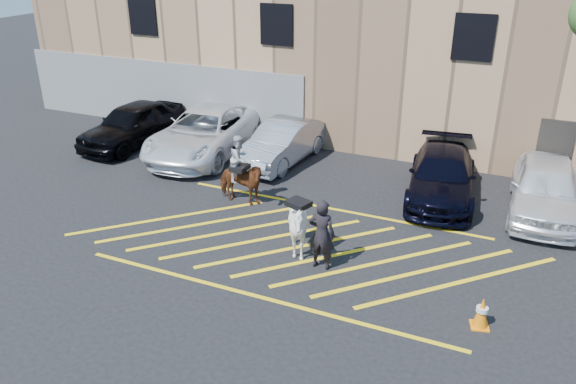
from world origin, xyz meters
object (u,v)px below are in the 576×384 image
at_px(car_white_suv, 545,188).
at_px(mounted_bay, 240,177).
at_px(car_silver_sedan, 283,143).
at_px(handler, 322,234).
at_px(car_blue_suv, 442,176).
at_px(car_black_suv, 133,124).
at_px(saddled_white, 298,226).
at_px(car_white_pickup, 205,132).
at_px(traffic_cone, 482,312).

xyz_separation_m(car_white_suv, mounted_bay, (-8.56, -3.02, 0.09)).
distance_m(car_silver_sedan, car_white_suv, 8.84).
relative_size(car_silver_sedan, handler, 2.43).
xyz_separation_m(car_silver_sedan, car_blue_suv, (5.83, -0.73, -0.03)).
distance_m(car_black_suv, car_blue_suv, 12.02).
relative_size(car_black_suv, mounted_bay, 2.19).
bearing_deg(car_blue_suv, saddled_white, -125.37).
height_order(car_white_pickup, car_silver_sedan, car_white_pickup).
bearing_deg(car_blue_suv, traffic_cone, -80.12).
distance_m(car_black_suv, car_silver_sedan, 6.23).
relative_size(handler, traffic_cone, 2.53).
relative_size(car_black_suv, traffic_cone, 6.64).
relative_size(car_black_suv, car_white_suv, 1.02).
bearing_deg(handler, car_white_suv, -134.34).
xyz_separation_m(mounted_bay, traffic_cone, (7.52, -3.32, -0.53)).
bearing_deg(traffic_cone, car_black_suv, 155.30).
bearing_deg(saddled_white, car_white_pickup, 137.96).
distance_m(car_blue_suv, saddled_white, 5.83).
height_order(car_white_pickup, car_white_suv, car_white_pickup).
bearing_deg(car_black_suv, car_blue_suv, 4.25).
relative_size(handler, mounted_bay, 0.84).
distance_m(car_white_pickup, car_blue_suv, 8.87).
xyz_separation_m(car_black_suv, car_blue_suv, (12.02, -0.11, -0.11)).
bearing_deg(car_white_pickup, handler, -44.92).
bearing_deg(handler, saddled_white, -24.19).
xyz_separation_m(car_black_suv, car_white_pickup, (3.16, 0.26, 0.02)).
xyz_separation_m(car_silver_sedan, mounted_bay, (0.25, -3.73, 0.15)).
bearing_deg(handler, car_silver_sedan, -60.23).
bearing_deg(car_silver_sedan, car_white_pickup, -167.39).
relative_size(car_silver_sedan, mounted_bay, 2.03).
bearing_deg(car_black_suv, traffic_cone, -19.95).
height_order(car_white_suv, mounted_bay, mounted_bay).
bearing_deg(car_silver_sedan, handler, -52.63).
xyz_separation_m(car_white_pickup, saddled_white, (6.10, -5.50, -0.00)).
bearing_deg(car_white_suv, mounted_bay, -161.97).
xyz_separation_m(car_white_pickup, handler, (6.85, -5.81, 0.08)).
relative_size(car_black_suv, saddled_white, 2.60).
height_order(car_silver_sedan, traffic_cone, car_silver_sedan).
xyz_separation_m(car_silver_sedan, saddled_white, (3.07, -5.87, 0.10)).
distance_m(car_silver_sedan, handler, 7.27).
distance_m(car_white_pickup, car_silver_sedan, 3.06).
distance_m(car_black_suv, traffic_cone, 15.37).
distance_m(car_black_suv, car_white_suv, 15.01).
distance_m(car_blue_suv, handler, 5.81).
bearing_deg(car_black_suv, car_silver_sedan, 10.53).
height_order(handler, mounted_bay, mounted_bay).
bearing_deg(traffic_cone, car_white_pickup, 148.27).
bearing_deg(mounted_bay, car_silver_sedan, 93.81).
distance_m(car_black_suv, handler, 11.45).
xyz_separation_m(car_white_pickup, car_white_suv, (11.85, -0.34, -0.04)).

